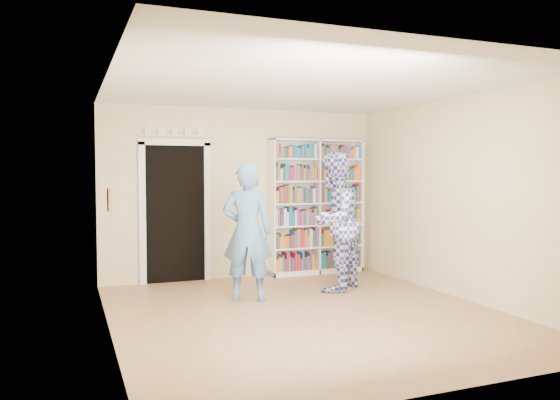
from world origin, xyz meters
The scene contains 11 objects.
floor centered at (0.00, 0.00, 0.00)m, with size 5.00×5.00×0.00m, color #8F6445.
ceiling centered at (0.00, 0.00, 2.70)m, with size 5.00×5.00×0.00m, color white.
wall_back centered at (0.00, 2.50, 1.35)m, with size 4.50×4.50×0.00m, color beige.
wall_left centered at (-2.25, 0.00, 1.35)m, with size 5.00×5.00×0.00m, color beige.
wall_right centered at (2.25, 0.00, 1.35)m, with size 5.00×5.00×0.00m, color beige.
bookshelf centered at (1.23, 2.34, 1.13)m, with size 1.62×0.30×2.23m.
doorway centered at (-1.10, 2.48, 1.18)m, with size 1.10×0.08×2.43m.
wall_art centered at (-2.23, 0.20, 1.40)m, with size 0.03×0.25×0.25m, color brown.
man_blue centered at (-0.45, 0.93, 0.91)m, with size 0.66×0.43×1.82m, color #5484BB.
man_plaid centered at (0.90, 1.07, 0.99)m, with size 0.96×0.75×1.98m, color navy.
paper_sheet centered at (0.99, 0.87, 0.96)m, with size 0.20×0.01×0.28m, color white.
Camera 1 is at (-2.66, -5.87, 1.70)m, focal length 35.00 mm.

